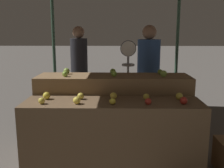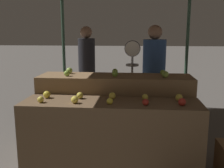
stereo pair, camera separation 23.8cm
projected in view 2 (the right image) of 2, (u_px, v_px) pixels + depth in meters
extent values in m
cylinder|color=#33513D|center=(64.00, 52.00, 6.05)|extent=(0.07, 0.07, 2.47)
cylinder|color=#33513D|center=(187.00, 53.00, 5.80)|extent=(0.07, 0.07, 2.47)
cube|color=brown|center=(111.00, 138.00, 3.12)|extent=(2.09, 0.55, 0.90)
cube|color=olive|center=(115.00, 114.00, 3.69)|extent=(2.09, 0.55, 1.11)
sphere|color=gold|center=(41.00, 100.00, 2.99)|extent=(0.07, 0.07, 0.07)
sphere|color=yellow|center=(75.00, 100.00, 2.96)|extent=(0.08, 0.08, 0.08)
sphere|color=gold|center=(110.00, 101.00, 2.91)|extent=(0.07, 0.07, 0.07)
sphere|color=#B72D23|center=(146.00, 102.00, 2.88)|extent=(0.07, 0.07, 0.07)
sphere|color=#AD281E|center=(182.00, 102.00, 2.86)|extent=(0.09, 0.09, 0.09)
sphere|color=gold|center=(47.00, 95.00, 3.20)|extent=(0.09, 0.09, 0.09)
sphere|color=gold|center=(80.00, 95.00, 3.17)|extent=(0.08, 0.08, 0.08)
sphere|color=yellow|center=(112.00, 96.00, 3.14)|extent=(0.08, 0.08, 0.08)
sphere|color=gold|center=(145.00, 97.00, 3.09)|extent=(0.08, 0.08, 0.08)
sphere|color=gold|center=(179.00, 97.00, 3.06)|extent=(0.09, 0.09, 0.09)
sphere|color=#84AD3D|center=(67.00, 73.00, 3.53)|extent=(0.08, 0.08, 0.08)
sphere|color=#7AA338|center=(115.00, 74.00, 3.47)|extent=(0.08, 0.08, 0.08)
sphere|color=#8EB247|center=(165.00, 74.00, 3.40)|extent=(0.09, 0.09, 0.09)
sphere|color=#8EB247|center=(69.00, 71.00, 3.75)|extent=(0.09, 0.09, 0.09)
sphere|color=#84AD3D|center=(115.00, 71.00, 3.69)|extent=(0.08, 0.08, 0.08)
sphere|color=#7AA338|center=(163.00, 72.00, 3.61)|extent=(0.07, 0.07, 0.07)
cylinder|color=#99999E|center=(132.00, 93.00, 4.21)|extent=(0.04, 0.04, 1.46)
cylinder|color=black|center=(132.00, 49.00, 4.07)|extent=(0.25, 0.01, 0.25)
cylinder|color=silver|center=(132.00, 49.00, 4.05)|extent=(0.23, 0.02, 0.23)
cylinder|color=#99999E|center=(132.00, 61.00, 4.09)|extent=(0.01, 0.01, 0.14)
cylinder|color=#99999E|center=(132.00, 65.00, 4.10)|extent=(0.20, 0.20, 0.03)
cube|color=#2D2D38|center=(153.00, 106.00, 4.56)|extent=(0.32, 0.23, 0.84)
cylinder|color=#2D4C84|center=(154.00, 61.00, 4.40)|extent=(0.46, 0.46, 0.73)
sphere|color=#936B51|center=(155.00, 32.00, 4.31)|extent=(0.24, 0.24, 0.24)
cube|color=#2D2D38|center=(87.00, 95.00, 5.42)|extent=(0.29, 0.23, 0.84)
cylinder|color=#232328|center=(87.00, 57.00, 5.27)|extent=(0.43, 0.43, 0.73)
sphere|color=#936B51|center=(86.00, 32.00, 5.18)|extent=(0.24, 0.24, 0.24)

